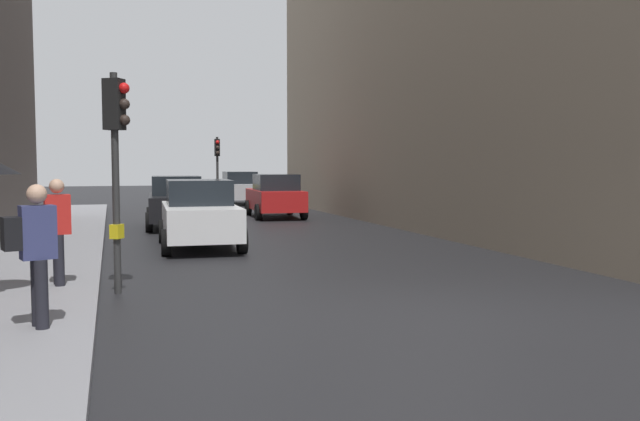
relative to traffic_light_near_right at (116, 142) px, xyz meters
name	(u,v)px	position (x,y,z in m)	size (l,w,h in m)	color
ground_plane	(428,311)	(4.36, -2.74, -2.54)	(120.00, 120.00, 0.00)	black
sidewalk_kerb	(37,265)	(-1.59, 3.26, -2.46)	(2.55, 40.00, 0.16)	gray
building_facade_right	(534,37)	(15.04, 10.04, 4.34)	(12.00, 26.94, 13.75)	gray
traffic_light_near_right	(116,142)	(0.00, 0.00, 0.00)	(0.44, 0.37, 3.68)	#2D2D2D
traffic_light_far_median	(217,159)	(4.90, 21.19, -0.12)	(0.25, 0.43, 3.49)	#2D2D2D
car_red_sedan	(275,196)	(6.26, 14.78, -1.66)	(2.19, 4.29, 1.76)	red
car_silver_hatchback	(239,188)	(6.48, 23.96, -1.66)	(2.11, 4.25, 1.76)	#BCBCC1
car_dark_suv	(176,202)	(2.02, 11.56, -1.66)	(2.23, 4.30, 1.76)	black
car_white_compact	(200,214)	(2.08, 5.81, -1.66)	(2.17, 4.28, 1.76)	silver
pedestrian_with_grey_backpack	(34,247)	(-1.01, -2.81, -1.37)	(0.65, 0.44, 1.77)	black
pedestrian_in_red_jacket	(58,227)	(-0.95, 0.23, -1.40)	(0.44, 0.36, 1.77)	black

